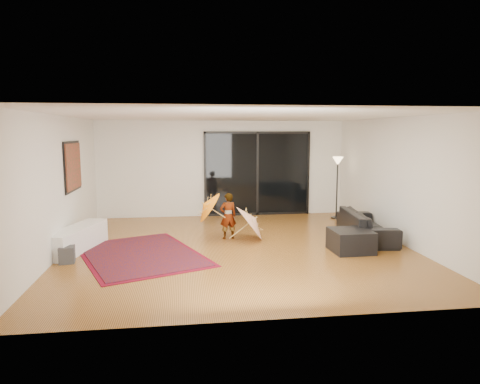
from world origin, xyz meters
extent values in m
plane|color=#A6672D|center=(0.00, 0.00, 0.00)|extent=(7.00, 7.00, 0.00)
plane|color=white|center=(0.00, 0.00, 2.70)|extent=(7.00, 7.00, 0.00)
plane|color=silver|center=(0.00, 3.50, 1.35)|extent=(7.00, 0.00, 7.00)
plane|color=silver|center=(0.00, -3.50, 1.35)|extent=(7.00, 0.00, 7.00)
plane|color=silver|center=(-3.50, 0.00, 1.35)|extent=(0.00, 7.00, 7.00)
plane|color=silver|center=(3.50, 0.00, 1.35)|extent=(0.00, 7.00, 7.00)
cube|color=black|center=(1.00, 3.47, 1.20)|extent=(3.00, 0.04, 2.40)
cube|color=black|center=(1.00, 3.45, 2.37)|extent=(3.06, 0.06, 0.06)
cube|color=black|center=(1.00, 3.45, 0.03)|extent=(3.06, 0.06, 0.06)
cube|color=black|center=(1.00, 3.45, 1.20)|extent=(0.06, 0.06, 2.40)
cube|color=black|center=(-3.48, 1.00, 1.65)|extent=(0.02, 1.28, 1.08)
cube|color=#1E4C27|center=(-3.46, 1.00, 1.65)|extent=(0.03, 1.18, 0.98)
cube|color=white|center=(-3.25, 0.18, 0.24)|extent=(0.91, 1.82, 0.49)
cube|color=#424244|center=(-3.25, -0.65, 0.15)|extent=(0.30, 0.30, 0.31)
cube|color=#610819|center=(-1.96, -0.30, 0.01)|extent=(3.01, 3.47, 0.01)
cube|color=#671509|center=(-1.96, -0.30, 0.01)|extent=(2.80, 3.26, 0.02)
imported|color=black|center=(2.95, 0.37, 0.31)|extent=(1.05, 2.18, 0.61)
cube|color=black|center=(2.20, -0.60, 0.22)|extent=(0.79, 0.79, 0.44)
cylinder|color=black|center=(3.10, 2.67, 0.02)|extent=(0.29, 0.29, 0.03)
cylinder|color=black|center=(3.10, 2.67, 0.79)|extent=(0.04, 0.04, 1.58)
cone|color=#FFD899|center=(3.10, 2.67, 1.60)|extent=(0.29, 0.29, 0.23)
imported|color=#999999|center=(-0.13, 0.76, 0.52)|extent=(0.42, 0.31, 1.04)
cone|color=orange|center=(-0.68, 0.71, 0.73)|extent=(0.57, 0.76, 0.72)
cylinder|color=tan|center=(-0.68, 0.71, 0.40)|extent=(0.43, 0.02, 0.30)
cylinder|color=tan|center=(-0.68, 0.71, 0.84)|extent=(0.05, 0.02, 0.05)
cone|color=white|center=(0.47, 0.61, 0.51)|extent=(0.72, 0.93, 0.86)
cylinder|color=tan|center=(0.47, 0.61, 0.13)|extent=(0.45, 0.02, 0.35)
cylinder|color=tan|center=(0.47, 0.61, 0.62)|extent=(0.05, 0.02, 0.05)
camera|label=1|loc=(-1.10, -8.59, 2.37)|focal=32.00mm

